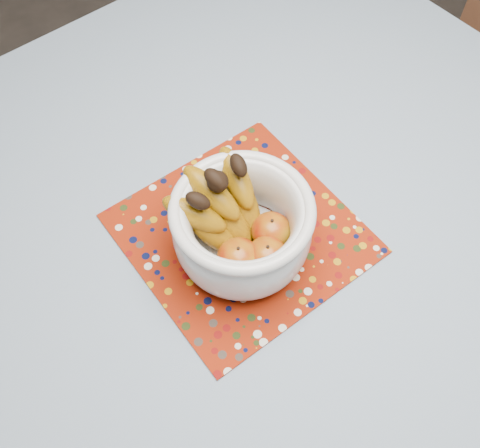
{
  "coord_description": "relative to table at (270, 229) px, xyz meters",
  "views": [
    {
      "loc": [
        -0.4,
        -0.4,
        1.59
      ],
      "look_at": [
        -0.1,
        -0.04,
        0.84
      ],
      "focal_mm": 42.0,
      "sensor_mm": 36.0,
      "label": 1
    }
  ],
  "objects": [
    {
      "name": "tablecloth",
      "position": [
        0.0,
        0.0,
        0.08
      ],
      "size": [
        1.32,
        1.32,
        0.01
      ],
      "primitive_type": "cube",
      "color": "slate",
      "rests_on": "table"
    },
    {
      "name": "table",
      "position": [
        0.0,
        0.0,
        0.0
      ],
      "size": [
        1.2,
        1.2,
        0.75
      ],
      "color": "brown",
      "rests_on": "ground"
    },
    {
      "name": "placemat",
      "position": [
        -0.08,
        -0.01,
        0.09
      ],
      "size": [
        0.38,
        0.38,
        0.0
      ],
      "primitive_type": "cube",
      "rotation": [
        0.0,
        0.0,
        -0.05
      ],
      "color": "maroon",
      "rests_on": "tablecloth"
    },
    {
      "name": "fruit_bowl",
      "position": [
        -0.11,
        -0.03,
        0.17
      ],
      "size": [
        0.24,
        0.24,
        0.18
      ],
      "color": "silver",
      "rests_on": "placemat"
    }
  ]
}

